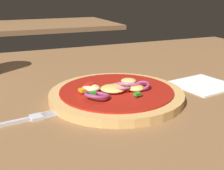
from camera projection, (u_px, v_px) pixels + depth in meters
dining_table at (152, 109)px, 0.51m from camera, size 1.24×1.08×0.03m
pizza at (116, 94)px, 0.51m from camera, size 0.24×0.24×0.03m
fork at (11, 123)px, 0.42m from camera, size 0.18×0.04×0.00m
napkin at (203, 85)px, 0.59m from camera, size 0.12×0.12×0.00m
background_table at (48, 25)px, 1.70m from camera, size 0.76×0.54×0.03m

